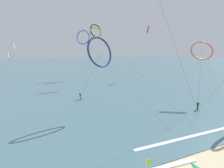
# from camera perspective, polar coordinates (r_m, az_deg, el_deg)

# --- Properties ---
(sea_water) EXTENTS (400.00, 200.00, 0.08)m
(sea_water) POSITION_cam_1_polar(r_m,az_deg,el_deg) (112.78, -16.89, 5.75)
(sea_water) COLOR #476B75
(sea_water) RESTS_ON ground
(surfer_violet) EXTENTS (1.40, 0.63, 1.70)m
(surfer_violet) POSITION_cam_1_polar(r_m,az_deg,el_deg) (38.48, -10.82, -4.24)
(surfer_violet) COLOR purple
(surfer_violet) RESTS_ON ground
(surfer_emerald) EXTENTS (1.40, 0.71, 1.70)m
(surfer_emerald) POSITION_cam_1_polar(r_m,az_deg,el_deg) (35.51, 27.31, -6.80)
(surfer_emerald) COLOR #199351
(surfer_emerald) RESTS_ON ground
(kite_coral) EXTENTS (7.58, 6.89, 13.09)m
(kite_coral) POSITION_cam_1_polar(r_m,az_deg,el_deg) (40.53, 28.41, 10.03)
(kite_coral) COLOR #EA7260
(kite_coral) RESTS_ON ground
(kite_ivory) EXTENTS (4.29, 51.50, 13.14)m
(kite_ivory) POSITION_cam_1_polar(r_m,az_deg,el_deg) (64.45, -31.28, 9.67)
(kite_ivory) COLOR silver
(kite_ivory) RESTS_ON ground
(kite_navy) EXTENTS (5.47, 11.63, 13.48)m
(kite_navy) POSITION_cam_1_polar(r_m,az_deg,el_deg) (27.98, -4.16, 10.86)
(kite_navy) COLOR navy
(kite_navy) RESTS_ON ground
(kite_lime) EXTENTS (10.20, 15.11, 17.95)m
(kite_lime) POSITION_cam_1_polar(r_m,az_deg,el_deg) (53.26, -5.74, 16.97)
(kite_lime) COLOR #8CC62D
(kite_lime) RESTS_ON ground
(kite_charcoal) EXTENTS (5.73, 50.36, 20.86)m
(kite_charcoal) POSITION_cam_1_polar(r_m,az_deg,el_deg) (68.28, -5.55, 17.61)
(kite_charcoal) COLOR black
(kite_charcoal) RESTS_ON ground
(kite_crimson) EXTENTS (2.84, 40.76, 20.11)m
(kite_crimson) POSITION_cam_1_polar(r_m,az_deg,el_deg) (66.40, 12.30, 17.83)
(kite_crimson) COLOR red
(kite_crimson) RESTS_ON ground
(kite_cobalt) EXTENTS (4.65, 49.17, 18.19)m
(kite_cobalt) POSITION_cam_1_polar(r_m,az_deg,el_deg) (65.48, -9.86, 15.45)
(kite_cobalt) COLOR #2647B7
(kite_cobalt) RESTS_ON ground
(wave_crest_mid) EXTENTS (16.25, 0.85, 0.12)m
(wave_crest_mid) POSITION_cam_1_polar(r_m,az_deg,el_deg) (25.08, 24.77, -16.24)
(wave_crest_mid) COLOR white
(wave_crest_mid) RESTS_ON ground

